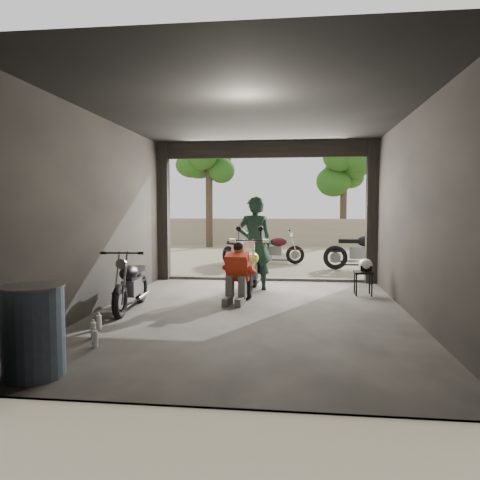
% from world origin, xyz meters
% --- Properties ---
extents(ground, '(80.00, 80.00, 0.00)m').
position_xyz_m(ground, '(0.00, 0.00, 0.00)').
color(ground, '#7A6D56').
rests_on(ground, ground).
extents(garage, '(7.00, 7.13, 3.20)m').
position_xyz_m(garage, '(0.00, 0.55, 1.28)').
color(garage, '#2D2B28').
rests_on(garage, ground).
extents(boundary_wall, '(18.00, 0.30, 1.20)m').
position_xyz_m(boundary_wall, '(0.00, 14.00, 0.60)').
color(boundary_wall, gray).
rests_on(boundary_wall, ground).
extents(tree_left, '(2.20, 2.20, 5.60)m').
position_xyz_m(tree_left, '(-3.00, 12.50, 3.99)').
color(tree_left, '#382B1E').
rests_on(tree_left, ground).
extents(tree_right, '(2.20, 2.20, 5.00)m').
position_xyz_m(tree_right, '(2.80, 14.00, 3.56)').
color(tree_right, '#382B1E').
rests_on(tree_right, ground).
extents(main_bike, '(0.71, 1.70, 1.13)m').
position_xyz_m(main_bike, '(-0.16, 1.89, 0.56)').
color(main_bike, white).
rests_on(main_bike, ground).
extents(left_bike, '(0.71, 1.55, 1.03)m').
position_xyz_m(left_bike, '(-2.00, 0.09, 0.51)').
color(left_bike, black).
rests_on(left_bike, ground).
extents(outside_bike_a, '(1.56, 1.65, 1.09)m').
position_xyz_m(outside_bike_a, '(-0.84, 5.75, 0.55)').
color(outside_bike_a, black).
rests_on(outside_bike_a, ground).
extents(outside_bike_b, '(1.56, 0.66, 1.05)m').
position_xyz_m(outside_bike_b, '(0.07, 6.85, 0.53)').
color(outside_bike_b, '#3E0F13').
rests_on(outside_bike_b, ground).
extents(outside_bike_c, '(1.87, 0.82, 1.25)m').
position_xyz_m(outside_bike_c, '(2.53, 5.70, 0.63)').
color(outside_bike_c, black).
rests_on(outside_bike_c, ground).
extents(rider, '(0.77, 0.56, 1.94)m').
position_xyz_m(rider, '(-0.13, 2.21, 0.97)').
color(rider, black).
rests_on(rider, ground).
extents(mechanic, '(0.62, 0.79, 1.06)m').
position_xyz_m(mechanic, '(-0.34, 0.80, 0.53)').
color(mechanic, red).
rests_on(mechanic, ground).
extents(stool, '(0.35, 0.35, 0.48)m').
position_xyz_m(stool, '(2.00, 1.85, 0.41)').
color(stool, black).
rests_on(stool, ground).
extents(helmet, '(0.31, 0.32, 0.24)m').
position_xyz_m(helmet, '(2.05, 1.90, 0.60)').
color(helmet, silver).
rests_on(helmet, stool).
extents(oil_drum, '(0.71, 0.71, 0.93)m').
position_xyz_m(oil_drum, '(-1.89, -3.00, 0.46)').
color(oil_drum, '#3E5269').
rests_on(oil_drum, ground).
extents(sign_post, '(0.71, 0.08, 2.13)m').
position_xyz_m(sign_post, '(3.46, 3.00, 1.41)').
color(sign_post, black).
rests_on(sign_post, ground).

